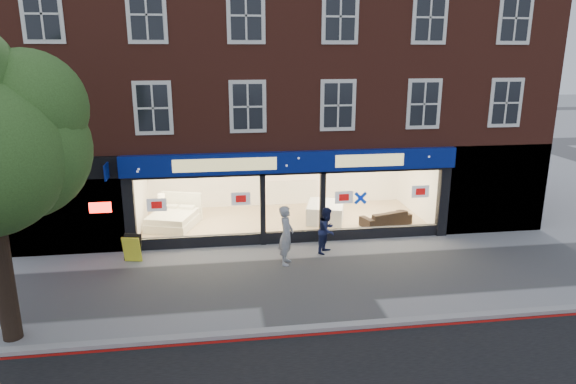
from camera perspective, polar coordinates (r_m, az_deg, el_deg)
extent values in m
plane|color=gray|center=(15.49, 2.28, -9.60)|extent=(120.00, 120.00, 0.00)
cube|color=#8C0A07|center=(12.80, 4.88, -15.37)|extent=(60.00, 0.10, 0.01)
cube|color=gray|center=(12.95, 4.68, -14.72)|extent=(60.00, 0.25, 0.12)
cube|color=tan|center=(20.29, -0.41, -3.26)|extent=(11.00, 4.50, 0.10)
cube|color=#5F281D|center=(20.96, -1.12, 15.69)|extent=(19.00, 8.00, 6.70)
cube|color=navy|center=(17.26, 0.65, 3.38)|extent=(11.40, 0.28, 0.70)
cube|color=black|center=(18.22, 0.52, -4.98)|extent=(11.00, 0.18, 0.40)
cube|color=black|center=(17.88, -17.17, -2.37)|extent=(0.35, 0.30, 2.60)
cube|color=black|center=(19.42, 16.81, -0.94)|extent=(0.35, 0.30, 2.60)
cube|color=white|center=(17.56, -9.97, -1.70)|extent=(4.20, 0.02, 2.10)
cube|color=white|center=(18.50, 10.57, -0.85)|extent=(4.20, 0.02, 2.10)
cube|color=white|center=(18.07, 0.45, -1.97)|extent=(1.80, 0.02, 2.10)
cube|color=silver|center=(22.09, -1.21, 1.67)|extent=(11.00, 0.20, 2.60)
cube|color=#FFEAC6|center=(19.62, -0.42, 3.81)|extent=(11.00, 4.50, 0.12)
cube|color=black|center=(18.47, -23.58, -1.29)|extent=(3.80, 0.60, 3.30)
cube|color=#FF140C|center=(17.87, -20.14, -1.63)|extent=(0.70, 0.04, 0.35)
cube|color=black|center=(20.37, 21.82, 0.38)|extent=(4.00, 0.40, 3.30)
cylinder|color=black|center=(13.31, -29.39, -5.72)|extent=(0.44, 0.44, 4.40)
sphere|color=#28451A|center=(12.01, -28.93, 8.04)|extent=(2.40, 2.40, 2.40)
cube|color=white|center=(19.92, -12.69, -3.38)|extent=(2.07, 2.24, 0.32)
cube|color=white|center=(19.83, -12.74, -2.62)|extent=(1.98, 2.15, 0.23)
cube|color=white|center=(20.66, -11.72, -1.50)|extent=(1.60, 0.63, 1.10)
cube|color=white|center=(20.49, -12.95, -1.55)|extent=(0.66, 0.47, 0.11)
cube|color=white|center=(20.24, -11.15, -1.66)|extent=(0.66, 0.47, 0.11)
cube|color=brown|center=(20.63, -13.78, -2.45)|extent=(0.54, 0.54, 0.55)
cube|color=white|center=(20.29, 4.16, -2.82)|extent=(1.79, 2.04, 0.23)
cube|color=white|center=(20.22, 4.17, -2.21)|extent=(1.79, 2.04, 0.23)
cube|color=white|center=(20.16, 4.19, -1.59)|extent=(1.79, 2.04, 0.23)
imported|color=black|center=(19.99, 10.80, -2.83)|extent=(2.09, 1.31, 0.57)
cube|color=yellow|center=(17.25, -16.91, -6.01)|extent=(0.64, 0.48, 0.89)
imported|color=#9D9FA5|center=(16.18, -0.20, -4.82)|extent=(0.65, 0.80, 1.91)
imported|color=#161C3F|center=(17.17, 4.36, -4.25)|extent=(0.93, 0.97, 1.57)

